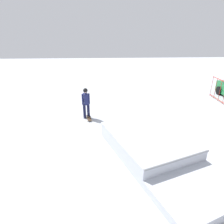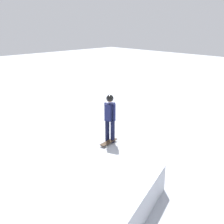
% 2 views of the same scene
% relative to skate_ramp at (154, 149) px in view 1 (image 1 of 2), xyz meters
% --- Properties ---
extents(ground_plane, '(60.00, 60.00, 0.00)m').
position_rel_skate_ramp_xyz_m(ground_plane, '(-1.01, -0.84, -0.32)').
color(ground_plane, '#B2B7C1').
extents(skate_ramp, '(5.96, 4.29, 0.74)m').
position_rel_skate_ramp_xyz_m(skate_ramp, '(0.00, 0.00, 0.00)').
color(skate_ramp, silver).
rests_on(skate_ramp, ground).
extents(skater, '(0.42, 0.43, 1.73)m').
position_rel_skate_ramp_xyz_m(skater, '(-3.78, -2.81, 0.69)').
color(skater, black).
rests_on(skater, ground).
extents(skateboard, '(0.82, 0.36, 0.09)m').
position_rel_skate_ramp_xyz_m(skateboard, '(-3.59, -2.68, -0.24)').
color(skateboard, '#3F2D1E').
rests_on(skateboard, ground).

